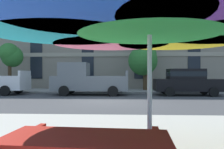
{
  "coord_description": "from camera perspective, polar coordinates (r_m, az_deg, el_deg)",
  "views": [
    {
      "loc": [
        0.86,
        -11.99,
        1.44
      ],
      "look_at": [
        0.11,
        3.2,
        1.4
      ],
      "focal_mm": 37.16,
      "sensor_mm": 36.0,
      "label": 1
    }
  ],
  "objects": [
    {
      "name": "ground_plane",
      "position": [
        12.11,
        -1.28,
        -6.68
      ],
      "size": [
        120.0,
        120.0,
        0.0
      ],
      "primitive_type": "plane",
      "color": "#424244"
    },
    {
      "name": "sidewalk_far",
      "position": [
        18.86,
        0.2,
        -4.04
      ],
      "size": [
        56.0,
        3.6,
        0.12
      ],
      "primitive_type": "cube",
      "color": "gray",
      "rests_on": "ground"
    },
    {
      "name": "apartment_building",
      "position": [
        27.78,
        0.99,
        13.81
      ],
      "size": [
        47.76,
        12.08,
        16.0
      ],
      "color": "gray",
      "rests_on": "ground"
    },
    {
      "name": "pickup_gray",
      "position": [
        15.89,
        -6.19,
        -1.34
      ],
      "size": [
        5.1,
        2.12,
        2.2
      ],
      "color": "slate",
      "rests_on": "ground"
    },
    {
      "name": "sedan_black",
      "position": [
        16.27,
        17.95,
        -1.58
      ],
      "size": [
        4.4,
        1.98,
        1.78
      ],
      "color": "black",
      "rests_on": "ground"
    },
    {
      "name": "street_tree_left",
      "position": [
        20.91,
        -23.62,
        4.35
      ],
      "size": [
        1.83,
        1.93,
        3.98
      ],
      "color": "#4C3823",
      "rests_on": "ground"
    },
    {
      "name": "street_tree_middle",
      "position": [
        19.15,
        7.63,
        3.74
      ],
      "size": [
        2.37,
        2.48,
        3.95
      ],
      "color": "#4C3823",
      "rests_on": "ground"
    },
    {
      "name": "patio_umbrella",
      "position": [
        3.09,
        9.24,
        12.91
      ],
      "size": [
        4.14,
        3.85,
        2.38
      ],
      "color": "silver",
      "rests_on": "ground"
    }
  ]
}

